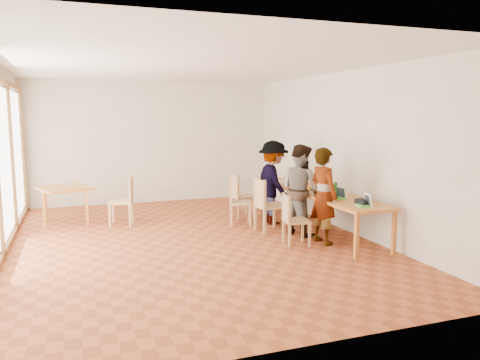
% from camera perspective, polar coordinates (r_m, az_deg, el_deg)
% --- Properties ---
extents(ground, '(8.00, 8.00, 0.00)m').
position_cam_1_polar(ground, '(8.25, -6.11, -7.46)').
color(ground, '#A64E28').
rests_on(ground, ground).
extents(wall_back, '(6.00, 0.10, 3.00)m').
position_cam_1_polar(wall_back, '(11.90, -10.69, 4.52)').
color(wall_back, silver).
rests_on(wall_back, ground).
extents(wall_front, '(6.00, 0.10, 3.00)m').
position_cam_1_polar(wall_front, '(4.21, 6.27, -1.49)').
color(wall_front, silver).
rests_on(wall_front, ground).
extents(wall_right, '(0.10, 8.00, 3.00)m').
position_cam_1_polar(wall_right, '(9.14, 12.40, 3.47)').
color(wall_right, silver).
rests_on(wall_right, ground).
extents(ceiling, '(6.00, 8.00, 0.04)m').
position_cam_1_polar(ceiling, '(7.99, -6.44, 13.90)').
color(ceiling, white).
rests_on(ceiling, wall_back).
extents(communal_table, '(0.80, 4.00, 0.75)m').
position_cam_1_polar(communal_table, '(9.09, 9.17, -1.54)').
color(communal_table, '#C96E2C').
rests_on(communal_table, ground).
extents(side_table, '(0.90, 0.90, 0.75)m').
position_cam_1_polar(side_table, '(10.01, -20.53, -1.26)').
color(side_table, '#C96E2C').
rests_on(side_table, ground).
extents(chair_near, '(0.45, 0.45, 0.46)m').
position_cam_1_polar(chair_near, '(7.90, 6.28, -4.18)').
color(chair_near, tan).
rests_on(chair_near, ground).
extents(chair_mid, '(0.50, 0.50, 0.54)m').
position_cam_1_polar(chair_mid, '(8.76, 3.03, -2.37)').
color(chair_mid, tan).
rests_on(chair_mid, ground).
extents(chair_far, '(0.54, 0.54, 0.50)m').
position_cam_1_polar(chair_far, '(9.34, -0.59, -2.00)').
color(chair_far, tan).
rests_on(chair_far, ground).
extents(chair_empty, '(0.48, 0.48, 0.49)m').
position_cam_1_polar(chair_empty, '(9.99, -0.19, -1.37)').
color(chair_empty, tan).
rests_on(chair_empty, ground).
extents(chair_spare, '(0.55, 0.55, 0.52)m').
position_cam_1_polar(chair_spare, '(9.59, -13.72, -1.81)').
color(chair_spare, tan).
rests_on(chair_spare, ground).
extents(person_near, '(0.50, 0.66, 1.65)m').
position_cam_1_polar(person_near, '(8.05, 10.15, -1.91)').
color(person_near, gray).
rests_on(person_near, ground).
extents(person_mid, '(0.85, 0.96, 1.66)m').
position_cam_1_polar(person_mid, '(8.60, 7.35, -1.17)').
color(person_mid, gray).
rests_on(person_mid, ground).
extents(person_far, '(0.63, 1.09, 1.68)m').
position_cam_1_polar(person_far, '(9.41, 4.07, -0.30)').
color(person_far, gray).
rests_on(person_far, ground).
extents(laptop_near, '(0.26, 0.28, 0.21)m').
position_cam_1_polar(laptop_near, '(7.65, 15.06, -2.71)').
color(laptop_near, '#5DCF3F').
rests_on(laptop_near, communal_table).
extents(laptop_mid, '(0.30, 0.32, 0.21)m').
position_cam_1_polar(laptop_mid, '(8.25, 11.97, -1.83)').
color(laptop_mid, '#5DCF3F').
rests_on(laptop_mid, communal_table).
extents(laptop_far, '(0.21, 0.24, 0.18)m').
position_cam_1_polar(laptop_far, '(10.05, 6.25, -0.01)').
color(laptop_far, '#5DCF3F').
rests_on(laptop_far, communal_table).
extents(yellow_mug, '(0.12, 0.12, 0.09)m').
position_cam_1_polar(yellow_mug, '(8.87, 8.63, -1.14)').
color(yellow_mug, yellow).
rests_on(yellow_mug, communal_table).
extents(green_bottle, '(0.07, 0.07, 0.28)m').
position_cam_1_polar(green_bottle, '(8.30, 11.53, -1.19)').
color(green_bottle, '#1B7823').
rests_on(green_bottle, communal_table).
extents(clear_glass, '(0.07, 0.07, 0.09)m').
position_cam_1_polar(clear_glass, '(9.49, 6.34, -0.52)').
color(clear_glass, silver).
rests_on(clear_glass, communal_table).
extents(condiment_cup, '(0.08, 0.08, 0.06)m').
position_cam_1_polar(condiment_cup, '(8.60, 8.69, -1.55)').
color(condiment_cup, white).
rests_on(condiment_cup, communal_table).
extents(pink_phone, '(0.05, 0.10, 0.01)m').
position_cam_1_polar(pink_phone, '(9.77, 5.22, -0.48)').
color(pink_phone, '#BD3582').
rests_on(pink_phone, communal_table).
extents(black_pouch, '(0.16, 0.26, 0.09)m').
position_cam_1_polar(black_pouch, '(7.75, 14.78, -2.65)').
color(black_pouch, black).
rests_on(black_pouch, communal_table).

